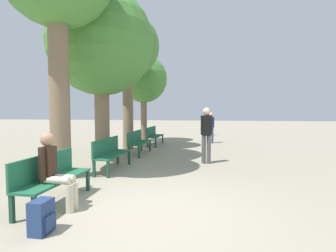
% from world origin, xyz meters
% --- Properties ---
extents(ground_plane, '(80.00, 80.00, 0.00)m').
position_xyz_m(ground_plane, '(0.00, 0.00, 0.00)').
color(ground_plane, gray).
extents(bench_row_0, '(0.46, 1.71, 0.88)m').
position_xyz_m(bench_row_0, '(-1.69, 0.04, 0.52)').
color(bench_row_0, '#1E6042').
rests_on(bench_row_0, ground_plane).
extents(bench_row_1, '(0.46, 1.71, 0.88)m').
position_xyz_m(bench_row_1, '(-1.69, 2.71, 0.52)').
color(bench_row_1, '#1E6042').
rests_on(bench_row_1, ground_plane).
extents(bench_row_2, '(0.46, 1.71, 0.88)m').
position_xyz_m(bench_row_2, '(-1.69, 5.37, 0.52)').
color(bench_row_2, '#1E6042').
rests_on(bench_row_2, ground_plane).
extents(bench_row_3, '(0.46, 1.71, 0.88)m').
position_xyz_m(bench_row_3, '(-1.69, 8.03, 0.52)').
color(bench_row_3, '#1E6042').
rests_on(bench_row_3, ground_plane).
extents(tree_row_1, '(3.41, 3.41, 5.55)m').
position_xyz_m(tree_row_1, '(-2.51, 4.06, 3.80)').
color(tree_row_1, '#7A664C').
rests_on(tree_row_1, ground_plane).
extents(tree_row_2, '(2.70, 2.70, 5.72)m').
position_xyz_m(tree_row_2, '(-2.51, 6.71, 4.28)').
color(tree_row_2, '#7A664C').
rests_on(tree_row_2, ground_plane).
extents(tree_row_3, '(2.46, 2.46, 4.52)m').
position_xyz_m(tree_row_3, '(-2.51, 9.28, 3.25)').
color(tree_row_3, '#7A664C').
rests_on(tree_row_3, ground_plane).
extents(person_seated, '(0.59, 0.34, 1.28)m').
position_xyz_m(person_seated, '(-1.46, -0.20, 0.68)').
color(person_seated, beige).
rests_on(person_seated, ground_plane).
extents(backpack, '(0.25, 0.30, 0.45)m').
position_xyz_m(backpack, '(-1.14, -0.99, 0.22)').
color(backpack, navy).
rests_on(backpack, ground_plane).
extents(pedestrian_near, '(0.31, 0.25, 1.55)m').
position_xyz_m(pedestrian_near, '(0.99, 9.29, 0.89)').
color(pedestrian_near, '#384260').
rests_on(pedestrian_near, ground_plane).
extents(pedestrian_mid, '(0.35, 0.28, 1.73)m').
position_xyz_m(pedestrian_mid, '(0.89, 4.09, 0.99)').
color(pedestrian_mid, '#4C4C4C').
rests_on(pedestrian_mid, ground_plane).
extents(pedestrian_far, '(0.33, 0.25, 1.65)m').
position_xyz_m(pedestrian_far, '(0.71, 13.38, 0.95)').
color(pedestrian_far, beige).
rests_on(pedestrian_far, ground_plane).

